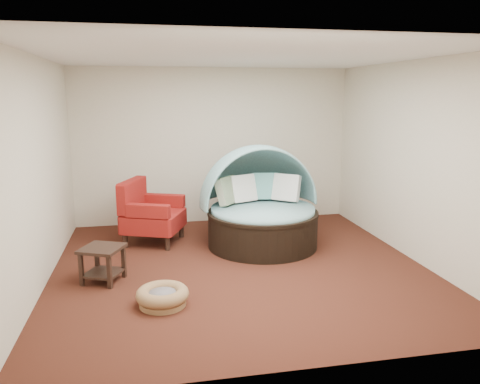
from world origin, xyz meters
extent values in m
plane|color=#421D12|center=(0.00, 0.00, 0.00)|extent=(5.00, 5.00, 0.00)
plane|color=beige|center=(0.00, 2.50, 1.40)|extent=(5.00, 0.00, 5.00)
plane|color=beige|center=(0.00, -2.50, 1.40)|extent=(5.00, 0.00, 5.00)
plane|color=beige|center=(-2.50, 0.00, 1.40)|extent=(0.00, 5.00, 5.00)
plane|color=beige|center=(2.50, 0.00, 1.40)|extent=(0.00, 5.00, 5.00)
plane|color=white|center=(0.00, 0.00, 2.80)|extent=(5.00, 5.00, 0.00)
cylinder|color=black|center=(0.52, 0.84, 0.26)|extent=(1.87, 1.87, 0.52)
cylinder|color=black|center=(0.52, 0.84, 0.54)|extent=(1.89, 1.89, 0.05)
cylinder|color=#7DA9B3|center=(0.52, 0.84, 0.57)|extent=(1.77, 1.77, 0.11)
cube|color=#365C3A|center=(0.00, 1.09, 0.85)|extent=(0.46, 0.49, 0.45)
cube|color=white|center=(0.28, 1.20, 0.85)|extent=(0.49, 0.39, 0.45)
cube|color=#68B5B3|center=(0.67, 1.31, 0.85)|extent=(0.46, 0.31, 0.45)
cube|color=white|center=(0.98, 1.13, 0.85)|extent=(0.49, 0.46, 0.45)
cylinder|color=brown|center=(-1.09, -0.99, 0.03)|extent=(0.68, 0.68, 0.06)
torus|color=brown|center=(-1.09, -0.99, 0.13)|extent=(0.78, 0.78, 0.15)
cylinder|color=slate|center=(-1.09, -0.99, 0.11)|extent=(0.46, 0.46, 0.09)
cylinder|color=black|center=(-1.58, 1.18, 0.10)|extent=(0.10, 0.10, 0.21)
cylinder|color=black|center=(-1.33, 1.82, 0.10)|extent=(0.10, 0.10, 0.21)
cylinder|color=black|center=(-0.95, 0.92, 0.10)|extent=(0.10, 0.10, 0.21)
cylinder|color=black|center=(-0.69, 1.56, 0.10)|extent=(0.10, 0.10, 0.21)
cube|color=maroon|center=(-1.14, 1.37, 0.36)|extent=(1.12, 1.12, 0.30)
cube|color=maroon|center=(-1.45, 1.50, 0.76)|extent=(0.47, 0.86, 0.50)
cube|color=maroon|center=(-1.22, 1.01, 0.61)|extent=(0.69, 0.38, 0.21)
cube|color=maroon|center=(-0.95, 1.69, 0.61)|extent=(0.69, 0.38, 0.21)
cube|color=black|center=(-1.80, -0.15, 0.44)|extent=(0.63, 0.63, 0.04)
cube|color=black|center=(-1.80, -0.15, 0.11)|extent=(0.55, 0.55, 0.03)
cube|color=black|center=(-2.05, -0.25, 0.21)|extent=(0.06, 0.06, 0.42)
cube|color=black|center=(-1.89, 0.10, 0.21)|extent=(0.06, 0.06, 0.42)
cube|color=black|center=(-1.70, -0.40, 0.21)|extent=(0.06, 0.06, 0.42)
cube|color=black|center=(-1.55, -0.05, 0.21)|extent=(0.06, 0.06, 0.42)
camera|label=1|loc=(-1.18, -5.96, 2.33)|focal=35.00mm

